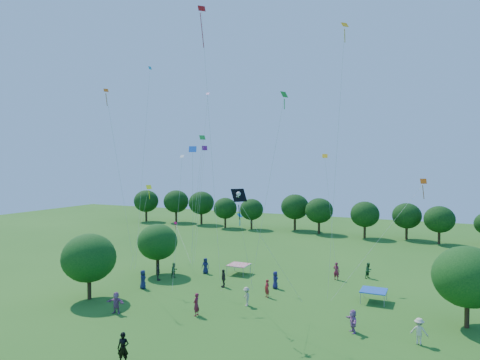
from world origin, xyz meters
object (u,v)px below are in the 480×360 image
(near_tree_north, at_px, (158,242))
(red_high_kite, at_px, (205,67))
(near_tree_east, at_px, (468,277))
(tent_red_stripe, at_px, (239,265))
(tent_blue, at_px, (374,291))
(man_in_black, at_px, (123,348))
(near_tree_west, at_px, (89,258))
(pirate_kite, at_px, (240,197))

(near_tree_north, xyz_separation_m, red_high_kite, (9.26, -5.46, 17.31))
(near_tree_east, distance_m, tent_red_stripe, 23.42)
(tent_red_stripe, relative_size, tent_blue, 1.00)
(man_in_black, bearing_deg, red_high_kite, 76.43)
(near_tree_west, height_order, pirate_kite, pirate_kite)
(tent_blue, relative_size, man_in_black, 1.12)
(near_tree_north, bearing_deg, red_high_kite, -30.52)
(tent_red_stripe, xyz_separation_m, man_in_black, (2.57, -22.41, -0.05))
(pirate_kite, bearing_deg, tent_red_stripe, 115.35)
(pirate_kite, relative_size, red_high_kite, 0.36)
(near_tree_west, height_order, red_high_kite, red_high_kite)
(near_tree_east, height_order, man_in_black, near_tree_east)
(near_tree_north, distance_m, red_high_kite, 20.37)
(near_tree_west, bearing_deg, red_high_kite, 23.84)
(man_in_black, distance_m, pirate_kite, 13.10)
(man_in_black, bearing_deg, tent_red_stripe, 76.60)
(near_tree_north, height_order, man_in_black, near_tree_north)
(near_tree_west, xyz_separation_m, man_in_black, (11.22, -8.69, -2.81))
(near_tree_west, bearing_deg, pirate_kite, 0.60)
(tent_blue, xyz_separation_m, pirate_kite, (-8.60, -9.87, 8.81))
(tent_red_stripe, bearing_deg, near_tree_north, -154.13)
(red_high_kite, bearing_deg, tent_blue, 22.32)
(man_in_black, relative_size, red_high_kite, 0.08)
(near_tree_north, xyz_separation_m, pirate_kite, (14.56, -9.62, 6.19))
(pirate_kite, bearing_deg, red_high_kite, 141.91)
(near_tree_east, bearing_deg, man_in_black, -141.63)
(pirate_kite, distance_m, red_high_kite, 13.00)
(near_tree_east, bearing_deg, near_tree_west, -167.46)
(near_tree_east, xyz_separation_m, pirate_kite, (-15.79, -6.71, 5.97))
(near_tree_north, xyz_separation_m, near_tree_east, (30.35, -2.91, 0.22))
(tent_red_stripe, relative_size, man_in_black, 1.12)
(near_tree_west, xyz_separation_m, near_tree_east, (30.87, 6.87, 0.08))
(near_tree_west, relative_size, man_in_black, 3.05)
(tent_red_stripe, distance_m, pirate_kite, 17.40)
(near_tree_north, height_order, near_tree_east, near_tree_east)
(near_tree_north, xyz_separation_m, tent_red_stripe, (8.14, 3.95, -2.62))
(near_tree_east, bearing_deg, pirate_kite, -156.98)
(near_tree_north, relative_size, near_tree_east, 0.92)
(tent_red_stripe, height_order, red_high_kite, red_high_kite)
(near_tree_east, xyz_separation_m, tent_red_stripe, (-22.22, 6.85, -2.84))
(near_tree_west, xyz_separation_m, tent_red_stripe, (8.65, 13.72, -2.76))
(near_tree_west, height_order, near_tree_east, near_tree_east)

